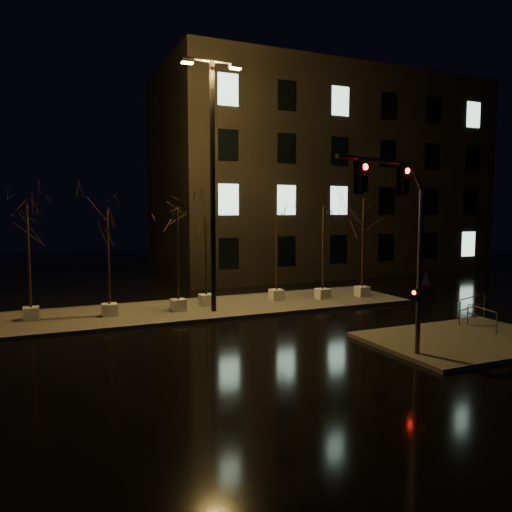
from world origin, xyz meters
name	(u,v)px	position (x,y,z in m)	size (l,w,h in m)	color
ground	(242,341)	(0.00, 0.00, 0.00)	(90.00, 90.00, 0.00)	black
median	(195,309)	(0.00, 6.00, 0.07)	(22.00, 5.00, 0.15)	#43413C
sidewalk_corner	(465,340)	(7.50, -3.50, 0.07)	(7.00, 5.00, 0.15)	#43413C
building	(319,177)	(14.00, 18.00, 7.50)	(25.00, 12.00, 15.00)	black
tree_0	(27,229)	(-7.23, 6.32, 4.06)	(1.80, 1.80, 5.15)	silver
tree_1	(108,233)	(-4.03, 5.78, 3.87)	(1.80, 1.80, 4.90)	silver
tree_2	(177,229)	(-0.91, 5.68, 3.97)	(1.80, 1.80, 5.03)	silver
tree_3	(206,236)	(0.70, 6.40, 3.60)	(1.80, 1.80, 4.54)	silver
tree_4	(277,234)	(4.55, 6.34, 3.64)	(1.80, 1.80, 4.59)	silver
tree_5	(323,227)	(6.93, 5.62, 3.96)	(1.80, 1.80, 5.02)	silver
tree_6	(363,220)	(9.31, 5.44, 4.32)	(1.80, 1.80, 5.50)	silver
traffic_signal_mast	(404,231)	(3.55, -4.65, 4.22)	(4.85, 1.64, 6.19)	#575A5F
streetlight_main	(213,169)	(0.59, 4.94, 6.74)	(2.84, 0.32, 11.43)	black
guard_rail_a	(473,305)	(10.00, -1.50, 0.85)	(2.34, 0.87, 1.07)	#575A5F
guard_rail_b	(482,315)	(9.17, -2.73, 0.70)	(0.40, 1.77, 0.86)	#575A5F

